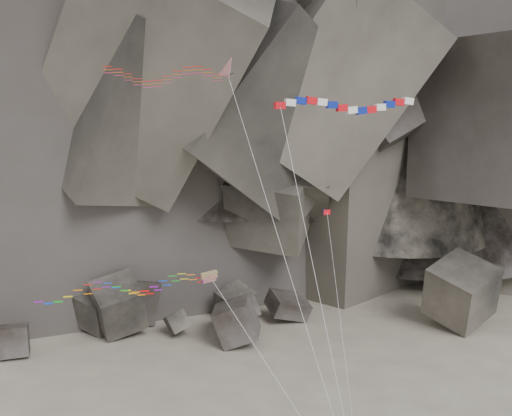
{
  "coord_description": "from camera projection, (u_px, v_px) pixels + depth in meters",
  "views": [
    {
      "loc": [
        -3.18,
        -46.05,
        28.18
      ],
      "look_at": [
        1.59,
        6.0,
        20.56
      ],
      "focal_mm": 45.0,
      "sensor_mm": 36.0,
      "label": 1
    }
  ],
  "objects": [
    {
      "name": "headland",
      "position": [
        214.0,
        35.0,
        112.65
      ],
      "size": [
        110.0,
        70.0,
        84.0
      ],
      "primitive_type": null,
      "color": "#5D564C",
      "rests_on": "ground"
    },
    {
      "name": "banner_kite",
      "position": [
        346.0,
        107.0,
        46.84
      ],
      "size": [
        10.84,
        9.22,
        28.02
      ],
      "rotation": [
        0.0,
        0.0,
        0.18
      ],
      "color": "red",
      "rests_on": "ground"
    },
    {
      "name": "pennant_kite",
      "position": [
        332.0,
        261.0,
        48.96
      ],
      "size": [
        1.13,
        10.24,
        19.33
      ],
      "rotation": [
        0.0,
        0.0,
        0.43
      ],
      "color": "red",
      "rests_on": "ground"
    },
    {
      "name": "delta_kite",
      "position": [
        159.0,
        74.0,
        49.01
      ],
      "size": [
        18.54,
        12.17,
        31.19
      ],
      "rotation": [
        0.0,
        0.0,
        0.44
      ],
      "color": "red",
      "rests_on": "ground"
    },
    {
      "name": "boulder_field",
      "position": [
        224.0,
        310.0,
        84.26
      ],
      "size": [
        72.06,
        18.12,
        10.58
      ],
      "color": "#47423F",
      "rests_on": "ground"
    },
    {
      "name": "parafoil_kite",
      "position": [
        119.0,
        288.0,
        48.9
      ],
      "size": [
        23.61,
        10.39,
        14.68
      ],
      "rotation": [
        0.0,
        0.0,
        0.39
      ],
      "color": "yellow",
      "rests_on": "ground"
    }
  ]
}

